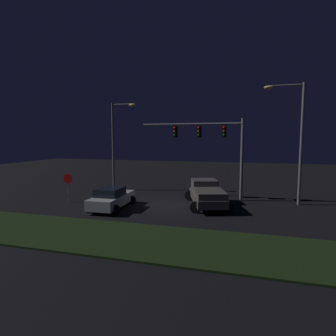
% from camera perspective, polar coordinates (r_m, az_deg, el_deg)
% --- Properties ---
extents(ground_plane, '(80.00, 80.00, 0.00)m').
position_cam_1_polar(ground_plane, '(21.43, -0.98, -7.28)').
color(ground_plane, black).
extents(grass_median, '(25.35, 4.62, 0.10)m').
position_cam_1_polar(grass_median, '(14.41, -10.20, -13.82)').
color(grass_median, black).
rests_on(grass_median, ground_plane).
extents(pickup_truck, '(3.92, 5.75, 1.80)m').
position_cam_1_polar(pickup_truck, '(20.78, 7.84, -4.93)').
color(pickup_truck, '#514C47').
rests_on(pickup_truck, ground_plane).
extents(car_sedan, '(2.60, 4.47, 1.51)m').
position_cam_1_polar(car_sedan, '(20.23, -11.46, -6.05)').
color(car_sedan, '#B7B7BC').
rests_on(car_sedan, ground_plane).
extents(traffic_signal_gantry, '(8.32, 0.56, 6.50)m').
position_cam_1_polar(traffic_signal_gantry, '(22.80, 8.75, 5.87)').
color(traffic_signal_gantry, slate).
rests_on(traffic_signal_gantry, ground_plane).
extents(street_lamp_left, '(2.51, 0.44, 8.25)m').
position_cam_1_polar(street_lamp_left, '(26.94, -10.24, 6.43)').
color(street_lamp_left, slate).
rests_on(street_lamp_left, ground_plane).
extents(street_lamp_right, '(2.84, 0.44, 8.94)m').
position_cam_1_polar(street_lamp_right, '(22.63, 24.30, 7.15)').
color(street_lamp_right, slate).
rests_on(street_lamp_right, ground_plane).
extents(stop_sign, '(0.76, 0.08, 2.23)m').
position_cam_1_polar(stop_sign, '(22.95, -19.72, -2.77)').
color(stop_sign, slate).
rests_on(stop_sign, ground_plane).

